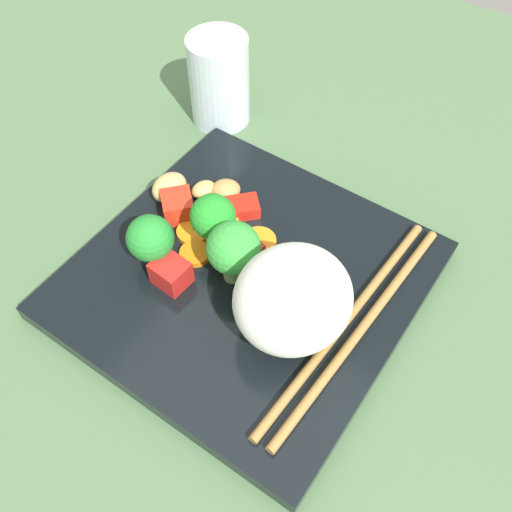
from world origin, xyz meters
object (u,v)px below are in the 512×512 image
(square_plate, at_px, (247,279))
(drinking_glass, at_px, (219,81))
(carrot_slice_1, at_px, (223,221))
(chopstick_pair, at_px, (353,327))
(broccoli_floret_2, at_px, (233,249))
(rice_mound, at_px, (293,299))

(square_plate, height_order, drinking_glass, drinking_glass)
(carrot_slice_1, xyz_separation_m, chopstick_pair, (0.15, -0.04, 0.00))
(square_plate, relative_size, broccoli_floret_2, 4.45)
(square_plate, distance_m, broccoli_floret_2, 0.05)
(broccoli_floret_2, bearing_deg, square_plate, 37.32)
(drinking_glass, bearing_deg, chopstick_pair, -36.17)
(square_plate, height_order, rice_mound, rice_mound)
(carrot_slice_1, bearing_deg, square_plate, -37.32)
(carrot_slice_1, bearing_deg, drinking_glass, 124.13)
(square_plate, height_order, broccoli_floret_2, broccoli_floret_2)
(rice_mound, relative_size, broccoli_floret_2, 1.49)
(broccoli_floret_2, height_order, drinking_glass, drinking_glass)
(chopstick_pair, bearing_deg, broccoli_floret_2, 98.49)
(rice_mound, height_order, carrot_slice_1, rice_mound)
(broccoli_floret_2, bearing_deg, rice_mound, -17.25)
(rice_mound, height_order, broccoli_floret_2, rice_mound)
(rice_mound, xyz_separation_m, carrot_slice_1, (-0.11, 0.06, -0.04))
(carrot_slice_1, height_order, drinking_glass, drinking_glass)
(broccoli_floret_2, xyz_separation_m, carrot_slice_1, (-0.04, 0.04, -0.03))
(square_plate, xyz_separation_m, chopstick_pair, (0.10, -0.00, 0.01))
(carrot_slice_1, xyz_separation_m, drinking_glass, (-0.09, 0.14, 0.03))
(carrot_slice_1, bearing_deg, broccoli_floret_2, -46.81)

